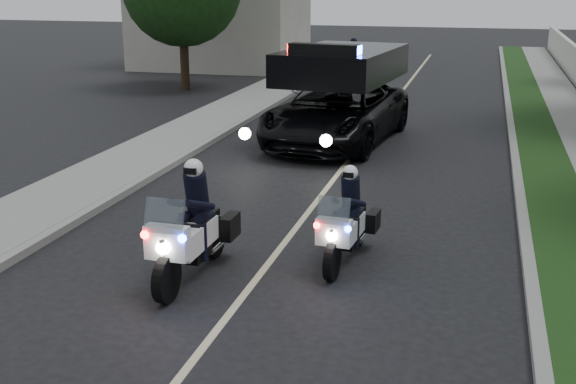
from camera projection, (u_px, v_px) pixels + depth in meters
The scene contains 13 objects.
ground at pixel (250, 288), 10.87m from camera, with size 120.00×120.00×0.00m, color black.
curb_right at pixel (514, 151), 19.07m from camera, with size 0.20×60.00×0.15m, color gray.
grass_verge at pixel (542, 152), 18.89m from camera, with size 1.20×60.00×0.16m, color #193814.
curb_left at pixel (223, 134), 21.12m from camera, with size 0.20×60.00×0.15m, color gray.
sidewalk_left at pixel (188, 132), 21.40m from camera, with size 2.00×60.00×0.16m, color gray.
lane_marking at pixel (361, 145), 20.12m from camera, with size 0.12×50.00×0.01m, color #BFB78C.
police_moto_left at pixel (194, 277), 11.27m from camera, with size 0.77×2.20×1.87m, color white, non-canonical shape.
police_moto_right at pixel (346, 261), 11.89m from camera, with size 0.66×1.90×1.61m, color silver, non-canonical shape.
police_suv at pixel (336, 142), 20.42m from camera, with size 2.90×6.26×3.05m, color black.
bicycle at pixel (353, 82), 32.18m from camera, with size 0.58×1.67×0.88m, color black.
cyclist at pixel (353, 82), 32.18m from camera, with size 0.62×0.41×1.73m, color black.
tree_left_near at pixel (186, 89), 30.05m from camera, with size 4.83×4.83×8.05m, color #193E14, non-canonical shape.
tree_left_far at pixel (245, 64), 38.84m from camera, with size 7.22×7.22×12.03m, color black, non-canonical shape.
Camera 1 is at (3.17, -9.50, 4.51)m, focal length 44.93 mm.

